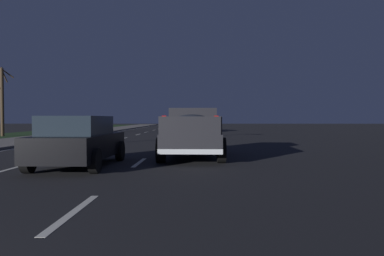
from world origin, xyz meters
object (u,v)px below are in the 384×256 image
object	(u,v)px
pickup_truck	(193,131)
sedan_black	(79,141)
bare_tree_far	(2,100)
sedan_silver	(197,125)

from	to	relation	value
pickup_truck	sedan_black	world-z (taller)	pickup_truck
pickup_truck	sedan_black	bearing A→B (deg)	129.14
bare_tree_far	sedan_black	bearing A→B (deg)	-146.11
sedan_black	bare_tree_far	bearing A→B (deg)	33.89
pickup_truck	sedan_black	size ratio (longest dim) A/B	1.23
sedan_black	bare_tree_far	distance (m)	22.52
sedan_black	sedan_silver	world-z (taller)	same
sedan_silver	pickup_truck	bearing A→B (deg)	179.73
bare_tree_far	pickup_truck	bearing A→B (deg)	-134.80
sedan_black	bare_tree_far	size ratio (longest dim) A/B	0.77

